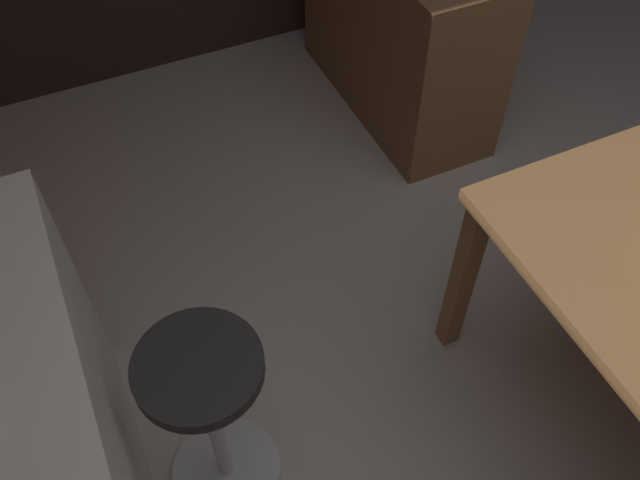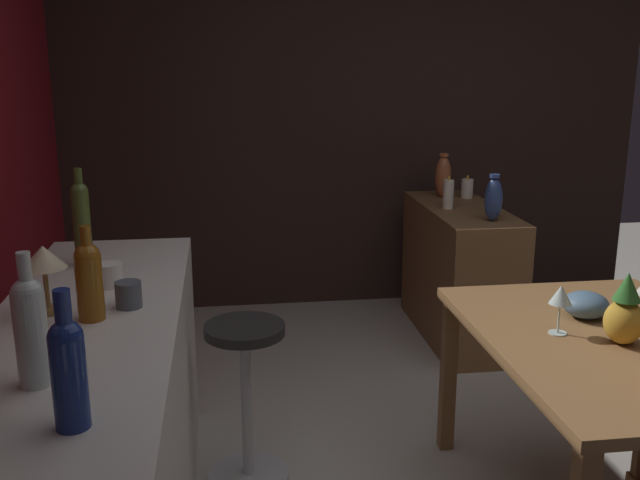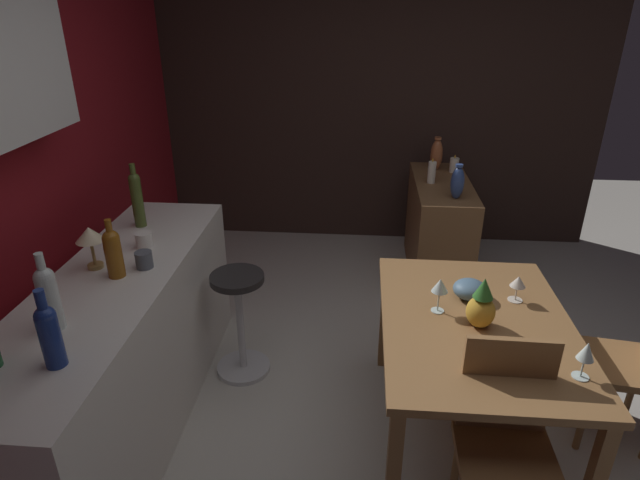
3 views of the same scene
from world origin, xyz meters
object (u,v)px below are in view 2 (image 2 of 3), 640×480
sideboard_cabinet (459,273)px  fruit_bowl (586,305)px  wine_bottle_olive (82,220)px  vase_ceramic_blue (493,199)px  pineapple_centerpiece (625,314)px  cup_slate (129,294)px  counter_lamp (44,262)px  wine_bottle_cobalt (68,367)px  wine_bottle_amber (89,278)px  wine_bottle_clear (31,326)px  bar_stool (247,399)px  wine_glass_right (561,296)px  vase_copper (443,176)px  pillar_candle_short (467,189)px  pillar_candle_tall (448,194)px  cup_white (110,275)px  dining_table (613,361)px

sideboard_cabinet → fruit_bowl: 1.69m
sideboard_cabinet → wine_bottle_olive: 2.42m
sideboard_cabinet → vase_ceramic_blue: (-0.37, -0.04, 0.53)m
pineapple_centerpiece → wine_bottle_olive: (0.68, 1.91, 0.24)m
cup_slate → counter_lamp: 0.28m
sideboard_cabinet → wine_bottle_cobalt: (-2.54, 1.78, 0.64)m
wine_bottle_amber → wine_bottle_clear: 0.46m
bar_stool → cup_slate: size_ratio=5.61×
wine_glass_right → vase_copper: vase_copper is taller
wine_glass_right → vase_copper: size_ratio=0.64×
pillar_candle_short → wine_bottle_amber: bearing=137.2°
pillar_candle_tall → wine_bottle_amber: bearing=136.3°
fruit_bowl → wine_bottle_cobalt: size_ratio=0.53×
wine_glass_right → pineapple_centerpiece: (-0.11, -0.18, -0.03)m
wine_bottle_cobalt → wine_bottle_olive: 1.33m
wine_bottle_amber → cup_white: size_ratio=2.40×
fruit_bowl → wine_bottle_olive: bearing=77.6°
bar_stool → wine_bottle_olive: wine_bottle_olive is taller
sideboard_cabinet → pillar_candle_short: pillar_candle_short is taller
wine_bottle_cobalt → dining_table: bearing=-68.4°
dining_table → wine_glass_right: 0.30m
bar_stool → pillar_candle_tall: (1.39, -1.26, 0.54)m
counter_lamp → vase_ceramic_blue: (1.40, -2.04, -0.13)m
wine_glass_right → vase_ceramic_blue: size_ratio=0.70×
counter_lamp → wine_glass_right: bearing=-90.6°
counter_lamp → pillar_candle_tall: size_ratio=1.14×
dining_table → counter_lamp: size_ratio=5.63×
pineapple_centerpiece → pillar_candle_short: pineapple_centerpiece is taller
bar_stool → cup_slate: 0.77m
dining_table → wine_bottle_amber: wine_bottle_amber is taller
wine_bottle_olive → cup_slate: bearing=-156.1°
wine_bottle_clear → pillar_candle_tall: bearing=-38.4°
sideboard_cabinet → counter_lamp: (-1.77, 2.00, 0.66)m
wine_glass_right → wine_bottle_clear: size_ratio=0.52×
fruit_bowl → wine_bottle_cobalt: 1.94m
vase_ceramic_blue → vase_copper: (0.70, 0.07, 0.01)m
fruit_bowl → cup_slate: 1.69m
wine_bottle_cobalt → cup_slate: (0.79, -0.03, -0.10)m
dining_table → bar_stool: size_ratio=1.86×
wine_bottle_clear → vase_ceramic_blue: (1.94, -1.96, -0.11)m
bar_stool → wine_bottle_olive: bearing=73.5°
pillar_candle_tall → vase_copper: vase_copper is taller
bar_stool → fruit_bowl: 1.38m
wine_bottle_cobalt → cup_white: 1.04m
vase_ceramic_blue → counter_lamp: bearing=124.5°
wine_bottle_clear → cup_white: 0.81m
wine_bottle_amber → vase_copper: (2.18, -1.82, -0.08)m
wine_glass_right → pineapple_centerpiece: pineapple_centerpiece is taller
sideboard_cabinet → pillar_candle_short: 0.56m
bar_stool → vase_copper: bearing=-37.5°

